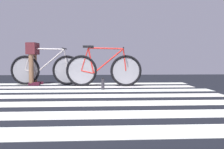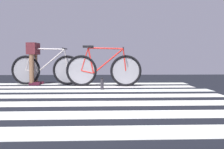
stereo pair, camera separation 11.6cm
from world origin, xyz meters
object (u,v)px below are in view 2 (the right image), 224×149
(water_bottle, at_px, (102,84))
(bicycle_2_of_2, at_px, (46,69))
(bicycle_1_of_2, at_px, (103,70))
(cyclist_2_of_2, at_px, (34,58))

(water_bottle, bearing_deg, bicycle_2_of_2, 139.52)
(bicycle_1_of_2, height_order, bicycle_2_of_2, same)
(bicycle_1_of_2, distance_m, water_bottle, 0.75)
(cyclist_2_of_2, height_order, water_bottle, cyclist_2_of_2)
(bicycle_2_of_2, distance_m, water_bottle, 1.79)
(bicycle_1_of_2, distance_m, bicycle_2_of_2, 1.45)
(bicycle_1_of_2, xyz_separation_m, cyclist_2_of_2, (-1.69, 0.48, 0.27))
(cyclist_2_of_2, bearing_deg, water_bottle, -30.70)
(bicycle_1_of_2, relative_size, water_bottle, 7.07)
(cyclist_2_of_2, bearing_deg, bicycle_2_of_2, 0.00)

